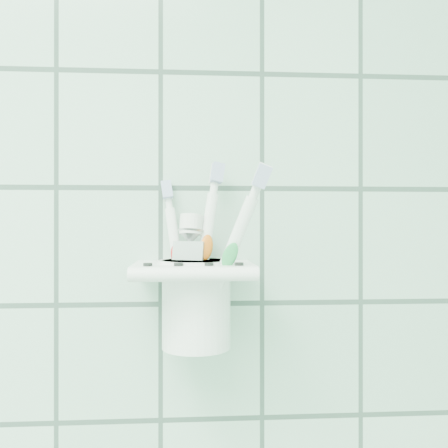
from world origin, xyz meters
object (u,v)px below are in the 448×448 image
cup (196,300)px  toothbrush_orange (195,246)px  toothbrush_blue (191,247)px  holder_bracket (193,271)px  toothbrush_pink (189,256)px  toothpaste_tube (184,268)px

cup → toothbrush_orange: 0.06m
cup → toothbrush_blue: (-0.01, -0.02, 0.06)m
holder_bracket → toothbrush_pink: size_ratio=0.71×
toothbrush_orange → toothpaste_tube: size_ratio=1.43×
cup → toothpaste_tube: toothpaste_tube is taller
cup → toothbrush_blue: bearing=-108.9°
toothbrush_pink → toothbrush_orange: size_ratio=0.91×
toothbrush_pink → toothbrush_orange: 0.02m
holder_bracket → toothpaste_tube: size_ratio=0.91×
cup → toothbrush_orange: (-0.00, -0.01, 0.06)m
toothpaste_tube → toothbrush_blue: bearing=-22.6°
toothpaste_tube → cup: bearing=52.9°
holder_bracket → toothbrush_blue: toothbrush_blue is taller
cup → toothbrush_blue: toothbrush_blue is taller
toothbrush_orange → toothpaste_tube: 0.03m
toothbrush_blue → holder_bracket: bearing=67.6°
toothpaste_tube → toothbrush_orange: bearing=5.4°
cup → toothbrush_orange: toothbrush_orange is taller
holder_bracket → cup: same height
toothbrush_pink → cup: bearing=4.7°
toothbrush_blue → toothpaste_tube: (-0.01, 0.01, -0.02)m
holder_bracket → toothbrush_pink: (-0.00, 0.00, 0.02)m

